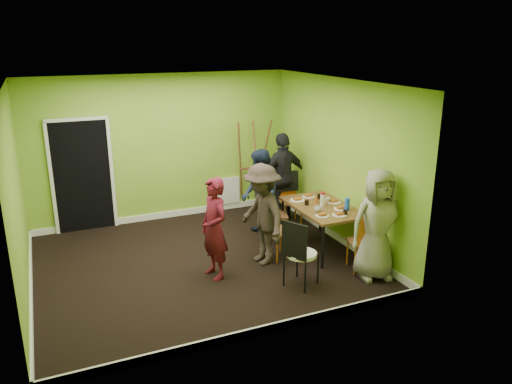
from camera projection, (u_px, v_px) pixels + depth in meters
ground at (201, 262)px, 7.95m from camera, size 5.00×5.00×0.00m
room_walls at (196, 203)px, 7.69m from camera, size 5.04×4.54×2.82m
dining_table at (322, 209)px, 8.29m from camera, size 0.90×1.50×0.75m
chair_left_far at (270, 210)px, 8.63m from camera, size 0.55×0.55×1.03m
chair_left_near at (275, 227)px, 7.95m from camera, size 0.46×0.46×0.94m
chair_back_end at (288, 186)px, 9.56m from camera, size 0.46×0.52×0.98m
chair_front_end at (365, 239)px, 7.49m from camera, size 0.48×0.48×0.96m
chair_bentwood at (299, 251)px, 7.02m from camera, size 0.54×0.53×1.02m
easel at (253, 166)px, 10.12m from camera, size 0.75×0.71×1.87m
plate_near_left at (297, 200)px, 8.54m from camera, size 0.25×0.25×0.01m
plate_near_right at (322, 216)px, 7.81m from camera, size 0.22×0.22×0.01m
plate_far_back at (309, 197)px, 8.74m from camera, size 0.22×0.22×0.01m
plate_far_front at (340, 215)px, 7.84m from camera, size 0.23×0.23×0.01m
plate_wall_back at (334, 202)px, 8.45m from camera, size 0.23×0.23×0.01m
plate_wall_front at (341, 209)px, 8.12m from camera, size 0.23×0.23×0.01m
thermos at (322, 200)px, 8.25m from camera, size 0.08×0.08×0.21m
blue_bottle at (347, 204)px, 8.05m from camera, size 0.08×0.08×0.20m
orange_bottle at (316, 201)px, 8.43m from camera, size 0.04×0.04×0.08m
glass_mid at (307, 202)px, 8.32m from camera, size 0.07×0.07×0.09m
glass_back at (319, 196)px, 8.62m from camera, size 0.07×0.07×0.09m
glass_front at (345, 212)px, 7.85m from camera, size 0.07×0.07×0.09m
cup_a at (318, 209)px, 8.00m from camera, size 0.11×0.11×0.09m
cup_b at (327, 200)px, 8.42m from camera, size 0.10×0.10×0.09m
person_standing at (214, 229)px, 7.27m from camera, size 0.46×0.61×1.53m
person_left_far at (260, 195)px, 8.67m from camera, size 0.72×0.86×1.60m
person_left_near at (262, 214)px, 7.72m from camera, size 0.70×1.10×1.61m
person_back_end at (283, 177)px, 9.59m from camera, size 1.05×0.54×1.71m
person_front_end at (377, 225)px, 7.23m from camera, size 0.90×0.68×1.67m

